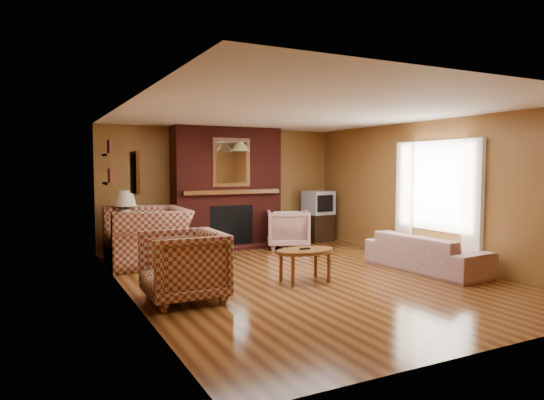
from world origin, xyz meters
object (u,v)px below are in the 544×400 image
table_lamp (125,207)px  fireplace (227,188)px  side_table (126,243)px  plaid_loveseat (147,236)px  plaid_armchair (183,266)px  tv_stand (318,227)px  floral_sofa (426,252)px  coffee_table (305,254)px  floral_armchair (288,229)px  crt_tv (318,203)px

table_lamp → fireplace: bearing=14.3°
side_table → plaid_loveseat: bearing=-63.9°
plaid_armchair → tv_stand: 5.18m
fireplace → floral_sofa: fireplace is taller
plaid_armchair → side_table: 2.94m
table_lamp → coffee_table: bearing=-55.2°
table_lamp → plaid_armchair: bearing=-87.1°
floral_sofa → floral_armchair: floral_armchair is taller
fireplace → floral_sofa: 4.12m
coffee_table → side_table: size_ratio=1.48×
plaid_armchair → coffee_table: (1.79, 0.14, -0.02)m
coffee_table → plaid_armchair: bearing=-175.4°
plaid_loveseat → floral_armchair: bearing=99.9°
coffee_table → tv_stand: tv_stand is taller
floral_armchair → table_lamp: 3.18m
crt_tv → coffee_table: bearing=-125.2°
floral_armchair → side_table: floral_armchair is taller
floral_sofa → floral_armchair: bearing=12.4°
plaid_loveseat → tv_stand: size_ratio=2.48×
fireplace → coffee_table: size_ratio=2.79×
plaid_loveseat → plaid_armchair: size_ratio=1.53×
plaid_armchair → table_lamp: (-0.15, 2.93, 0.50)m
side_table → tv_stand: bearing=4.8°
coffee_table → crt_tv: size_ratio=1.42×
side_table → tv_stand: 4.16m
floral_sofa → plaid_loveseat: bearing=52.0°
side_table → plaid_armchair: bearing=-87.1°
crt_tv → tv_stand: bearing=90.0°
fireplace → plaid_armchair: (-1.95, -3.47, -0.76)m
floral_sofa → floral_armchair: (-0.87, 2.88, 0.09)m
side_table → table_lamp: (0.00, 0.00, 0.64)m
floral_armchair → table_lamp: bearing=21.9°
side_table → crt_tv: 4.20m
fireplace → crt_tv: fireplace is taller
floral_armchair → coffee_table: floral_armchair is taller
floral_sofa → tv_stand: size_ratio=3.37×
table_lamp → tv_stand: (4.15, 0.35, -0.64)m
floral_armchair → coffee_table: (-1.19, -2.66, 0.02)m
plaid_loveseat → crt_tv: size_ratio=2.38×
fireplace → side_table: size_ratio=4.14×
side_table → crt_tv: bearing=4.7°
fireplace → plaid_loveseat: size_ratio=1.67×
coffee_table → table_lamp: table_lamp is taller
fireplace → floral_sofa: size_ratio=1.23×
floral_armchair → tv_stand: (1.02, 0.48, -0.09)m
plaid_loveseat → crt_tv: bearing=104.7°
plaid_armchair → side_table: bearing=-176.5°
plaid_armchair → tv_stand: (4.00, 3.28, -0.14)m
floral_sofa → floral_armchair: size_ratio=2.35×
fireplace → floral_sofa: bearing=-61.8°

